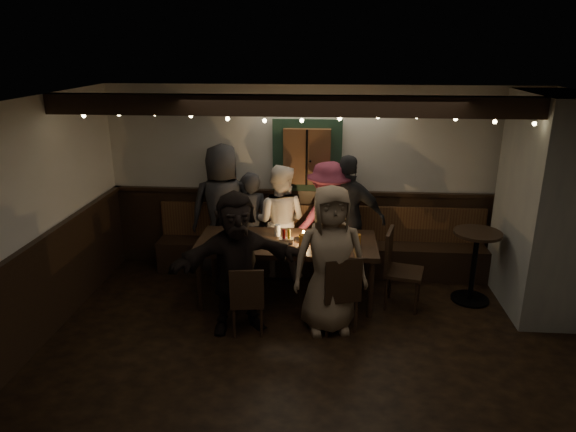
# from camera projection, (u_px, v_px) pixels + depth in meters

# --- Properties ---
(room) EXTENTS (6.02, 5.01, 2.62)m
(room) POSITION_uv_depth(u_px,v_px,m) (408.00, 222.00, 6.18)
(room) COLOR black
(room) RESTS_ON ground
(dining_table) EXTENTS (2.22, 0.95, 0.96)m
(dining_table) POSITION_uv_depth(u_px,v_px,m) (287.00, 246.00, 6.38)
(dining_table) COLOR black
(dining_table) RESTS_ON ground
(chair_near_left) EXTENTS (0.42, 0.42, 0.82)m
(chair_near_left) POSITION_uv_depth(u_px,v_px,m) (247.00, 297.00, 5.65)
(chair_near_left) COLOR black
(chair_near_left) RESTS_ON ground
(chair_near_right) EXTENTS (0.52, 0.52, 0.92)m
(chair_near_right) POSITION_uv_depth(u_px,v_px,m) (340.00, 289.00, 5.70)
(chair_near_right) COLOR black
(chair_near_right) RESTS_ON ground
(chair_end) EXTENTS (0.54, 0.54, 0.98)m
(chair_end) POSITION_uv_depth(u_px,v_px,m) (397.00, 264.00, 6.28)
(chair_end) COLOR black
(chair_end) RESTS_ON ground
(high_top) EXTENTS (0.58, 0.58, 0.93)m
(high_top) POSITION_uv_depth(u_px,v_px,m) (475.00, 258.00, 6.38)
(high_top) COLOR black
(high_top) RESTS_ON ground
(person_a) EXTENTS (0.99, 0.74, 1.85)m
(person_a) POSITION_uv_depth(u_px,v_px,m) (223.00, 210.00, 7.09)
(person_a) COLOR #28282B
(person_a) RESTS_ON ground
(person_b) EXTENTS (0.63, 0.53, 1.49)m
(person_b) POSITION_uv_depth(u_px,v_px,m) (250.00, 224.00, 7.08)
(person_b) COLOR #25252A
(person_b) RESTS_ON ground
(person_c) EXTENTS (0.87, 0.74, 1.58)m
(person_c) POSITION_uv_depth(u_px,v_px,m) (280.00, 221.00, 7.07)
(person_c) COLOR white
(person_c) RESTS_ON ground
(person_d) EXTENTS (1.22, 0.98, 1.65)m
(person_d) POSITION_uv_depth(u_px,v_px,m) (328.00, 221.00, 6.96)
(person_d) COLOR maroon
(person_d) RESTS_ON ground
(person_e) EXTENTS (1.08, 0.62, 1.74)m
(person_e) POSITION_uv_depth(u_px,v_px,m) (347.00, 219.00, 6.92)
(person_e) COLOR black
(person_e) RESTS_ON ground
(person_f) EXTENTS (1.58, 0.98, 1.63)m
(person_f) POSITION_uv_depth(u_px,v_px,m) (237.00, 262.00, 5.68)
(person_f) COLOR black
(person_f) RESTS_ON ground
(person_g) EXTENTS (0.92, 0.68, 1.70)m
(person_g) POSITION_uv_depth(u_px,v_px,m) (330.00, 260.00, 5.65)
(person_g) COLOR #7C6750
(person_g) RESTS_ON ground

